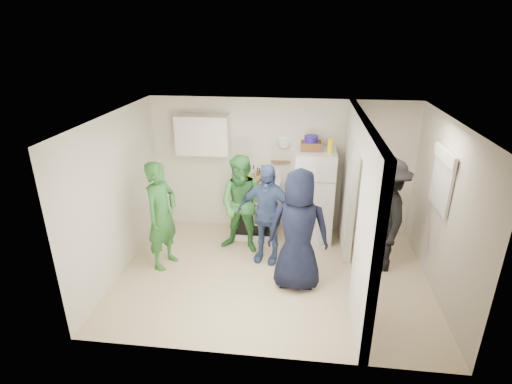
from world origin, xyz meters
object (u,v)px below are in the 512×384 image
(yellow_cup_stack_top, at_px, (330,146))
(blue_bowl, at_px, (311,139))
(wicker_basket, at_px, (311,146))
(person_green_left, at_px, (162,216))
(person_denim, at_px, (266,214))
(person_green_center, at_px, (243,205))
(person_nook, at_px, (384,215))
(person_navy, at_px, (298,231))
(fridge, at_px, (314,196))
(stove, at_px, (257,209))

(yellow_cup_stack_top, bearing_deg, blue_bowl, 154.89)
(wicker_basket, xyz_separation_m, person_green_left, (-2.30, -1.27, -0.86))
(blue_bowl, xyz_separation_m, person_denim, (-0.67, -0.91, -1.03))
(wicker_basket, distance_m, person_green_center, 1.55)
(yellow_cup_stack_top, relative_size, person_nook, 0.13)
(wicker_basket, relative_size, person_green_left, 0.20)
(person_navy, relative_size, person_nook, 0.99)
(blue_bowl, height_order, person_denim, blue_bowl)
(fridge, height_order, person_denim, person_denim)
(wicker_basket, relative_size, person_navy, 0.19)
(fridge, height_order, person_nook, person_nook)
(blue_bowl, distance_m, person_green_center, 1.63)
(person_green_center, relative_size, person_nook, 0.92)
(person_navy, bearing_deg, person_green_left, -9.12)
(stove, relative_size, person_navy, 0.55)
(fridge, relative_size, person_navy, 0.90)
(person_denim, bearing_deg, person_green_left, -156.08)
(wicker_basket, height_order, person_navy, person_navy)
(wicker_basket, bearing_deg, person_nook, -38.74)
(fridge, xyz_separation_m, wicker_basket, (-0.10, 0.05, 0.91))
(stove, height_order, fridge, fridge)
(yellow_cup_stack_top, bearing_deg, person_denim, -142.41)
(wicker_basket, distance_m, person_denim, 1.45)
(person_green_left, relative_size, person_green_center, 1.03)
(person_green_center, bearing_deg, stove, 87.28)
(fridge, relative_size, blue_bowl, 6.95)
(stove, xyz_separation_m, person_nook, (2.11, -0.92, 0.42))
(fridge, relative_size, person_denim, 0.99)
(blue_bowl, relative_size, person_nook, 0.13)
(fridge, distance_m, wicker_basket, 0.92)
(stove, bearing_deg, wicker_basket, 1.22)
(wicker_basket, height_order, person_nook, person_nook)
(person_green_left, bearing_deg, person_denim, -59.86)
(wicker_basket, bearing_deg, fridge, -26.57)
(blue_bowl, distance_m, person_denim, 1.53)
(blue_bowl, xyz_separation_m, person_green_left, (-2.30, -1.27, -0.99))
(wicker_basket, bearing_deg, person_navy, -95.34)
(person_green_left, distance_m, person_navy, 2.18)
(person_green_left, bearing_deg, person_navy, -80.60)
(fridge, height_order, person_green_left, person_green_left)
(person_green_center, distance_m, person_denim, 0.50)
(fridge, xyz_separation_m, person_denim, (-0.77, -0.86, 0.01))
(person_denim, bearing_deg, person_green_center, 160.13)
(person_navy, bearing_deg, person_nook, -154.26)
(yellow_cup_stack_top, relative_size, person_green_center, 0.15)
(person_green_left, bearing_deg, fridge, -45.17)
(person_green_left, xyz_separation_m, person_denim, (1.63, 0.35, -0.04))
(wicker_basket, distance_m, person_nook, 1.70)
(person_navy, bearing_deg, blue_bowl, -95.89)
(person_green_left, bearing_deg, person_nook, -66.65)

